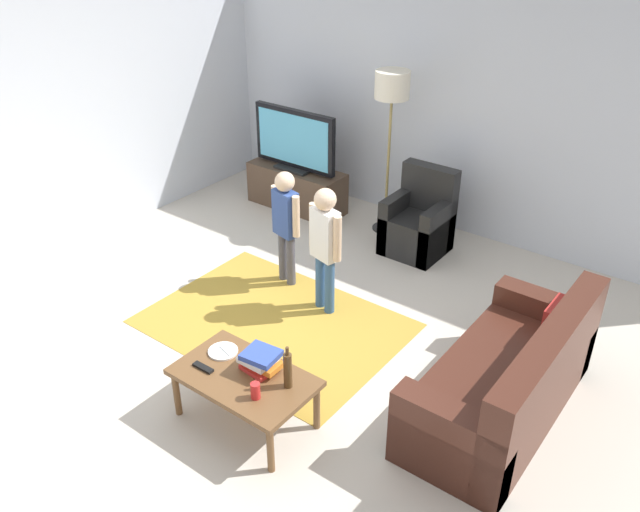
{
  "coord_description": "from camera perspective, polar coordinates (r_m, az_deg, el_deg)",
  "views": [
    {
      "loc": [
        2.92,
        -3.27,
        3.42
      ],
      "look_at": [
        0.0,
        0.6,
        0.65
      ],
      "focal_mm": 36.85,
      "sensor_mm": 36.0,
      "label": 1
    }
  ],
  "objects": [
    {
      "name": "plate",
      "position": [
        4.92,
        -8.42,
        -8.18
      ],
      "size": [
        0.22,
        0.22,
        0.02
      ],
      "color": "white",
      "rests_on": "coffee_table"
    },
    {
      "name": "wall_back",
      "position": [
        7.23,
        11.83,
        12.45
      ],
      "size": [
        6.0,
        0.12,
        2.7
      ],
      "primitive_type": "cube",
      "color": "silver",
      "rests_on": "ground"
    },
    {
      "name": "book_stack",
      "position": [
        4.68,
        -5.22,
        -9.01
      ],
      "size": [
        0.28,
        0.24,
        0.16
      ],
      "color": "red",
      "rests_on": "coffee_table"
    },
    {
      "name": "tv",
      "position": [
        7.63,
        -2.22,
        10.0
      ],
      "size": [
        1.1,
        0.28,
        0.71
      ],
      "color": "black",
      "rests_on": "tv_stand"
    },
    {
      "name": "coffee_table",
      "position": [
        4.73,
        -6.59,
        -10.71
      ],
      "size": [
        1.0,
        0.6,
        0.42
      ],
      "color": "brown",
      "rests_on": "ground"
    },
    {
      "name": "tv_stand",
      "position": [
        7.87,
        -2.04,
        5.9
      ],
      "size": [
        1.2,
        0.44,
        0.5
      ],
      "color": "#4C3828",
      "rests_on": "ground"
    },
    {
      "name": "floor_lamp",
      "position": [
        6.92,
        6.27,
        13.82
      ],
      "size": [
        0.36,
        0.36,
        1.78
      ],
      "color": "#262626",
      "rests_on": "ground"
    },
    {
      "name": "bottle",
      "position": [
        4.49,
        -2.82,
        -9.86
      ],
      "size": [
        0.06,
        0.06,
        0.33
      ],
      "color": "#4C3319",
      "rests_on": "coffee_table"
    },
    {
      "name": "ground",
      "position": [
        5.57,
        -3.76,
        -8.28
      ],
      "size": [
        7.8,
        7.8,
        0.0
      ],
      "primitive_type": "plane",
      "color": "beige"
    },
    {
      "name": "soda_can",
      "position": [
        4.47,
        -5.63,
        -11.57
      ],
      "size": [
        0.07,
        0.07,
        0.12
      ],
      "primitive_type": "cylinder",
      "color": "red",
      "rests_on": "coffee_table"
    },
    {
      "name": "tv_remote",
      "position": [
        4.79,
        -10.11,
        -9.51
      ],
      "size": [
        0.17,
        0.05,
        0.02
      ],
      "primitive_type": "cube",
      "rotation": [
        0.0,
        0.0,
        0.01
      ],
      "color": "black",
      "rests_on": "coffee_table"
    },
    {
      "name": "armchair",
      "position": [
        6.97,
        8.63,
        2.75
      ],
      "size": [
        0.6,
        0.6,
        0.9
      ],
      "color": "black",
      "rests_on": "ground"
    },
    {
      "name": "child_near_tv",
      "position": [
        6.14,
        -3.0,
        3.32
      ],
      "size": [
        0.38,
        0.19,
        1.15
      ],
      "color": "#4C4C59",
      "rests_on": "ground"
    },
    {
      "name": "child_center",
      "position": [
        5.7,
        0.44,
        1.45
      ],
      "size": [
        0.39,
        0.2,
        1.2
      ],
      "color": "#33598C",
      "rests_on": "ground"
    },
    {
      "name": "area_rug",
      "position": [
        5.89,
        -3.99,
        -5.83
      ],
      "size": [
        2.2,
        1.6,
        0.01
      ],
      "primitive_type": "cube",
      "color": "#B28C33",
      "rests_on": "ground"
    },
    {
      "name": "couch",
      "position": [
        4.99,
        16.31,
        -10.67
      ],
      "size": [
        0.8,
        1.8,
        0.86
      ],
      "color": "#472319",
      "rests_on": "ground"
    },
    {
      "name": "wall_left",
      "position": [
        7.08,
        -23.31,
        10.31
      ],
      "size": [
        0.12,
        6.0,
        2.7
      ],
      "primitive_type": "cube",
      "color": "silver",
      "rests_on": "ground"
    }
  ]
}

